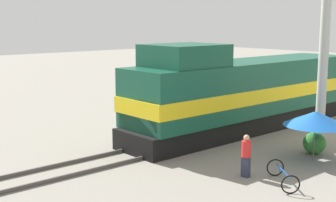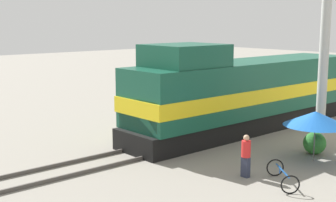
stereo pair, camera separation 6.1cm
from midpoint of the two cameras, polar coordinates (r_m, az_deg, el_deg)
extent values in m
plane|color=gray|center=(23.52, 6.05, -4.21)|extent=(120.00, 120.00, 0.00)
cube|color=#4C4742|center=(23.98, 4.79, -3.73)|extent=(0.08, 31.81, 0.15)
cube|color=#4C4742|center=(23.04, 7.36, -4.34)|extent=(0.08, 31.81, 0.15)
cube|color=black|center=(25.08, 9.55, -2.30)|extent=(2.83, 15.26, 0.95)
cube|color=#144C38|center=(24.77, 9.67, 1.78)|extent=(3.07, 14.65, 2.66)
cube|color=yellow|center=(24.80, 9.66, 1.17)|extent=(3.11, 14.81, 0.70)
cube|color=yellow|center=(20.45, -1.52, -1.47)|extent=(2.61, 2.14, 1.47)
cube|color=#144C38|center=(21.22, 1.95, 5.58)|extent=(2.89, 3.36, 1.01)
cylinder|color=#B2B2AD|center=(21.80, 18.48, 7.39)|extent=(0.43, 0.43, 9.90)
cylinder|color=#4C4C4C|center=(19.91, 17.33, -4.34)|extent=(0.05, 0.05, 1.93)
cone|color=#1959B2|center=(19.73, 17.45, -2.03)|extent=(2.57, 2.57, 0.58)
sphere|color=#2D722D|center=(21.08, 17.34, -4.91)|extent=(0.97, 0.97, 0.97)
cube|color=#2D3347|center=(17.52, 9.35, -7.93)|extent=(0.30, 0.20, 0.76)
cylinder|color=red|center=(17.32, 9.42, -5.77)|extent=(0.34, 0.34, 0.60)
sphere|color=tan|center=(17.22, 9.46, -4.45)|extent=(0.22, 0.22, 0.22)
torus|color=black|center=(17.84, 12.85, -7.91)|extent=(0.44, 0.54, 0.65)
torus|color=black|center=(16.19, 14.61, -9.83)|extent=(0.44, 0.54, 0.65)
cube|color=#194C99|center=(16.95, 13.71, -8.23)|extent=(1.23, 0.99, 0.04)
cylinder|color=#194C99|center=(17.26, 13.39, -8.15)|extent=(0.04, 0.04, 0.27)
camera|label=1|loc=(0.03, -90.09, -0.02)|focal=50.00mm
camera|label=2|loc=(0.03, 89.91, 0.02)|focal=50.00mm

